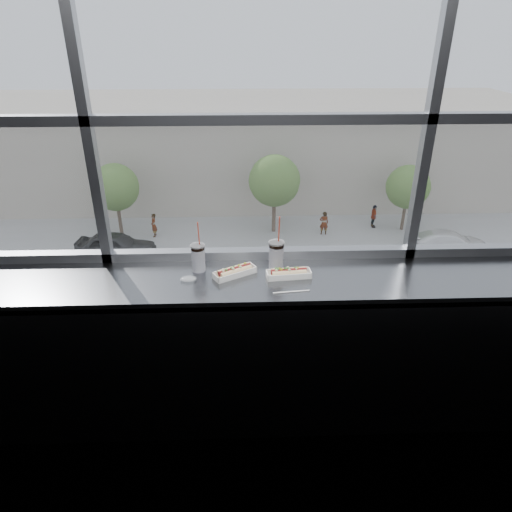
{
  "coord_description": "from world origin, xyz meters",
  "views": [
    {
      "loc": [
        -0.12,
        -1.21,
        2.48
      ],
      "look_at": [
        -0.04,
        1.23,
        1.25
      ],
      "focal_mm": 32.0,
      "sensor_mm": 36.0,
      "label": 1
    }
  ],
  "objects_px": {
    "pedestrian_d": "(374,214)",
    "tree_center": "(274,181)",
    "car_far_c": "(450,239)",
    "tree_right": "(408,187)",
    "car_far_a": "(115,242)",
    "car_near_d": "(398,307)",
    "hotdog_tray_right": "(289,273)",
    "pedestrian_a": "(154,223)",
    "loose_straw": "(291,292)",
    "tree_left": "(115,187)",
    "hotdog_tray_left": "(235,271)",
    "car_near_b": "(102,314)",
    "pedestrian_c": "(324,221)",
    "wrapper": "(188,279)",
    "soda_cup_left": "(198,256)",
    "car_near_c": "(281,308)",
    "soda_cup_right": "(276,254)"
  },
  "relations": [
    {
      "from": "car_far_c",
      "to": "tree_right",
      "type": "bearing_deg",
      "value": 29.59
    },
    {
      "from": "hotdog_tray_left",
      "to": "pedestrian_c",
      "type": "bearing_deg",
      "value": 47.93
    },
    {
      "from": "pedestrian_d",
      "to": "pedestrian_a",
      "type": "xyz_separation_m",
      "value": [
        -16.05,
        -1.09,
        -0.02
      ]
    },
    {
      "from": "soda_cup_left",
      "to": "pedestrian_d",
      "type": "bearing_deg",
      "value": 70.52
    },
    {
      "from": "hotdog_tray_left",
      "to": "wrapper",
      "type": "height_order",
      "value": "hotdog_tray_left"
    },
    {
      "from": "car_near_c",
      "to": "car_near_d",
      "type": "height_order",
      "value": "car_near_c"
    },
    {
      "from": "pedestrian_c",
      "to": "hotdog_tray_right",
      "type": "bearing_deg",
      "value": 78.42
    },
    {
      "from": "soda_cup_right",
      "to": "hotdog_tray_right",
      "type": "bearing_deg",
      "value": -53.62
    },
    {
      "from": "car_near_b",
      "to": "car_far_c",
      "type": "bearing_deg",
      "value": -66.6
    },
    {
      "from": "car_far_a",
      "to": "car_near_c",
      "type": "height_order",
      "value": "car_far_a"
    },
    {
      "from": "pedestrian_d",
      "to": "car_far_c",
      "type": "bearing_deg",
      "value": -139.28
    },
    {
      "from": "wrapper",
      "to": "car_far_a",
      "type": "bearing_deg",
      "value": 107.65
    },
    {
      "from": "car_near_b",
      "to": "pedestrian_d",
      "type": "distance_m",
      "value": 20.82
    },
    {
      "from": "hotdog_tray_right",
      "to": "wrapper",
      "type": "height_order",
      "value": "hotdog_tray_right"
    },
    {
      "from": "soda_cup_left",
      "to": "loose_straw",
      "type": "bearing_deg",
      "value": -27.22
    },
    {
      "from": "car_near_b",
      "to": "car_far_a",
      "type": "relative_size",
      "value": 0.87
    },
    {
      "from": "hotdog_tray_left",
      "to": "car_far_c",
      "type": "height_order",
      "value": "hotdog_tray_left"
    },
    {
      "from": "hotdog_tray_left",
      "to": "tree_center",
      "type": "distance_m",
      "value": 29.52
    },
    {
      "from": "pedestrian_c",
      "to": "pedestrian_a",
      "type": "distance_m",
      "value": 12.14
    },
    {
      "from": "pedestrian_c",
      "to": "tree_left",
      "type": "bearing_deg",
      "value": -2.68
    },
    {
      "from": "wrapper",
      "to": "car_near_d",
      "type": "relative_size",
      "value": 0.02
    },
    {
      "from": "soda_cup_left",
      "to": "soda_cup_right",
      "type": "distance_m",
      "value": 0.49
    },
    {
      "from": "car_near_b",
      "to": "car_far_c",
      "type": "relative_size",
      "value": 1.01
    },
    {
      "from": "pedestrian_a",
      "to": "loose_straw",
      "type": "bearing_deg",
      "value": 13.11
    },
    {
      "from": "car_near_d",
      "to": "hotdog_tray_right",
      "type": "bearing_deg",
      "value": 159.9
    },
    {
      "from": "loose_straw",
      "to": "pedestrian_a",
      "type": "relative_size",
      "value": 0.1
    },
    {
      "from": "loose_straw",
      "to": "pedestrian_a",
      "type": "bearing_deg",
      "value": 97.0
    },
    {
      "from": "car_near_c",
      "to": "car_far_c",
      "type": "height_order",
      "value": "car_near_c"
    },
    {
      "from": "soda_cup_right",
      "to": "wrapper",
      "type": "xyz_separation_m",
      "value": [
        -0.54,
        -0.12,
        -0.1
      ]
    },
    {
      "from": "car_near_b",
      "to": "pedestrian_c",
      "type": "xyz_separation_m",
      "value": [
        12.76,
        11.31,
        0.02
      ]
    },
    {
      "from": "car_near_b",
      "to": "pedestrian_d",
      "type": "xyz_separation_m",
      "value": [
        16.68,
        12.47,
        0.03
      ]
    },
    {
      "from": "pedestrian_d",
      "to": "tree_center",
      "type": "xyz_separation_m",
      "value": [
        -7.47,
        -0.47,
        2.77
      ]
    },
    {
      "from": "car_near_b",
      "to": "pedestrian_c",
      "type": "height_order",
      "value": "pedestrian_c"
    },
    {
      "from": "car_far_a",
      "to": "car_near_d",
      "type": "xyz_separation_m",
      "value": [
        15.73,
        -8.0,
        -0.1
      ]
    },
    {
      "from": "soda_cup_left",
      "to": "tree_center",
      "type": "bearing_deg",
      "value": 84.62
    },
    {
      "from": "wrapper",
      "to": "car_far_c",
      "type": "distance_m",
      "value": 30.15
    },
    {
      "from": "car_near_d",
      "to": "car_far_a",
      "type": "bearing_deg",
      "value": 67.38
    },
    {
      "from": "hotdog_tray_left",
      "to": "loose_straw",
      "type": "distance_m",
      "value": 0.39
    },
    {
      "from": "hotdog_tray_left",
      "to": "car_near_c",
      "type": "distance_m",
      "value": 19.68
    },
    {
      "from": "hotdog_tray_right",
      "to": "pedestrian_a",
      "type": "distance_m",
      "value": 30.48
    },
    {
      "from": "pedestrian_a",
      "to": "tree_right",
      "type": "height_order",
      "value": "tree_right"
    },
    {
      "from": "car_near_c",
      "to": "tree_center",
      "type": "relative_size",
      "value": 1.18
    },
    {
      "from": "car_far_a",
      "to": "pedestrian_d",
      "type": "height_order",
      "value": "car_far_a"
    },
    {
      "from": "soda_cup_right",
      "to": "car_far_c",
      "type": "height_order",
      "value": "soda_cup_right"
    },
    {
      "from": "hotdog_tray_left",
      "to": "pedestrian_d",
      "type": "height_order",
      "value": "hotdog_tray_left"
    },
    {
      "from": "pedestrian_a",
      "to": "hotdog_tray_left",
      "type": "bearing_deg",
      "value": 12.56
    },
    {
      "from": "car_near_d",
      "to": "car_far_c",
      "type": "xyz_separation_m",
      "value": [
        6.02,
        8.0,
        -0.06
      ]
    },
    {
      "from": "loose_straw",
      "to": "tree_left",
      "type": "height_order",
      "value": "loose_straw"
    },
    {
      "from": "car_near_b",
      "to": "pedestrian_d",
      "type": "height_order",
      "value": "pedestrian_d"
    },
    {
      "from": "pedestrian_c",
      "to": "pedestrian_a",
      "type": "bearing_deg",
      "value": -0.31
    }
  ]
}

